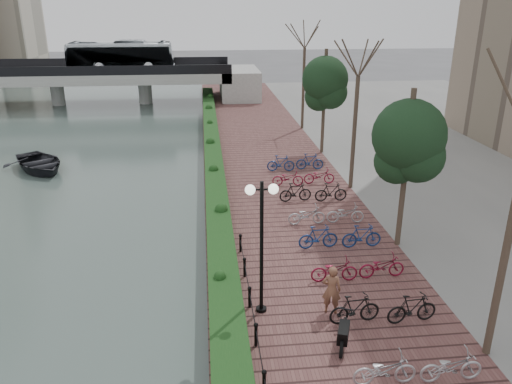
{
  "coord_description": "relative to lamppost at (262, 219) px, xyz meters",
  "views": [
    {
      "loc": [
        0.13,
        -9.11,
        9.94
      ],
      "look_at": [
        2.33,
        11.82,
        2.0
      ],
      "focal_mm": 35.0,
      "sensor_mm": 36.0,
      "label": 1
    }
  ],
  "objects": [
    {
      "name": "motorcycle",
      "position": [
        2.2,
        -2.0,
        -2.84
      ],
      "size": [
        0.89,
        1.46,
        0.87
      ],
      "primitive_type": null,
      "rotation": [
        0.0,
        0.0,
        -0.35
      ],
      "color": "black",
      "rests_on": "promenade"
    },
    {
      "name": "bicycle_parking",
      "position": [
        3.74,
        5.33,
        -2.8
      ],
      "size": [
        2.4,
        19.89,
        1.0
      ],
      "color": "#B9B8BD",
      "rests_on": "promenade"
    },
    {
      "name": "promenade",
      "position": [
        2.24,
        12.72,
        -3.53
      ],
      "size": [
        8.0,
        75.0,
        0.5
      ],
      "primitive_type": "cube",
      "color": "brown",
      "rests_on": "ground"
    },
    {
      "name": "bridge",
      "position": [
        -15.35,
        40.22,
        -0.4
      ],
      "size": [
        36.0,
        10.77,
        6.5
      ],
      "color": "#9A9995",
      "rests_on": "ground"
    },
    {
      "name": "chain_fence",
      "position": [
        -0.36,
        -2.78,
        -2.93
      ],
      "size": [
        0.1,
        14.1,
        0.7
      ],
      "color": "black",
      "rests_on": "promenade"
    },
    {
      "name": "street_trees",
      "position": [
        6.24,
        7.9,
        -0.09
      ],
      "size": [
        3.2,
        37.12,
        6.8
      ],
      "color": "#382C21",
      "rests_on": "promenade"
    },
    {
      "name": "pedestrian",
      "position": [
        2.24,
        -0.33,
        -2.43
      ],
      "size": [
        0.7,
        0.56,
        1.68
      ],
      "primitive_type": "imported",
      "rotation": [
        0.0,
        0.0,
        2.85
      ],
      "color": "brown",
      "rests_on": "promenade"
    },
    {
      "name": "boat",
      "position": [
        -12.15,
        17.52,
        -3.24
      ],
      "size": [
        5.75,
        6.11,
        1.03
      ],
      "primitive_type": "imported",
      "rotation": [
        0.0,
        0.0,
        0.6
      ],
      "color": "black",
      "rests_on": "river_water"
    },
    {
      "name": "lamppost",
      "position": [
        0.0,
        0.0,
        0.0
      ],
      "size": [
        1.02,
        0.32,
        4.5
      ],
      "color": "black",
      "rests_on": "promenade"
    },
    {
      "name": "hedge",
      "position": [
        -1.16,
        15.22,
        -2.98
      ],
      "size": [
        1.1,
        56.0,
        0.6
      ],
      "primitive_type": "cube",
      "color": "#163C15",
      "rests_on": "promenade"
    }
  ]
}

